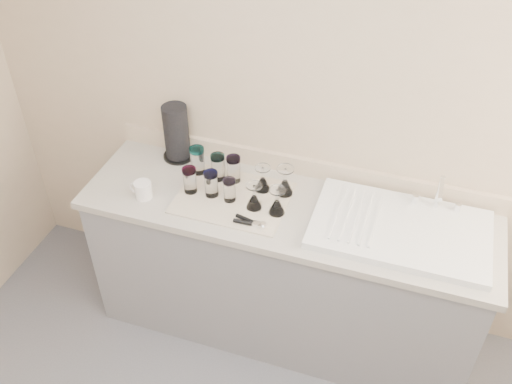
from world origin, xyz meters
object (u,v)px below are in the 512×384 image
(sink_unit, at_px, (401,229))
(tumbler_magenta, at_px, (190,180))
(tumbler_teal, at_px, (197,160))
(can_opener, at_px, (250,222))
(paper_towel_roll, at_px, (176,133))
(tumbler_purple, at_px, (234,169))
(tumbler_lavender, at_px, (229,190))
(goblet_front_right, at_px, (277,205))
(goblet_back_left, at_px, (263,182))
(goblet_back_right, at_px, (285,185))
(tumbler_blue, at_px, (211,184))
(tumbler_cyan, at_px, (218,167))
(white_mug, at_px, (143,190))
(goblet_front_left, at_px, (254,200))

(sink_unit, xyz_separation_m, tumbler_magenta, (-1.05, -0.04, 0.06))
(tumbler_teal, height_order, can_opener, tumbler_teal)
(sink_unit, relative_size, paper_towel_roll, 2.60)
(tumbler_purple, xyz_separation_m, paper_towel_roll, (-0.36, 0.11, 0.07))
(tumbler_lavender, distance_m, can_opener, 0.21)
(tumbler_magenta, relative_size, goblet_front_right, 0.98)
(goblet_back_left, height_order, goblet_back_right, goblet_back_right)
(tumbler_magenta, xyz_separation_m, paper_towel_roll, (-0.19, 0.26, 0.07))
(tumbler_blue, distance_m, goblet_back_left, 0.26)
(goblet_back_right, bearing_deg, tumbler_lavender, -150.40)
(sink_unit, xyz_separation_m, tumbler_purple, (-0.87, 0.11, 0.06))
(tumbler_teal, bearing_deg, tumbler_purple, -1.98)
(can_opener, bearing_deg, tumbler_blue, 150.21)
(tumbler_cyan, relative_size, white_mug, 1.20)
(tumbler_purple, bearing_deg, paper_towel_roll, 163.20)
(sink_unit, xyz_separation_m, tumbler_teal, (-1.07, 0.11, 0.07))
(goblet_front_left, xyz_separation_m, white_mug, (-0.56, -0.09, -0.01))
(sink_unit, relative_size, goblet_front_left, 5.90)
(goblet_front_right, relative_size, white_mug, 1.17)
(tumbler_magenta, height_order, goblet_back_left, same)
(tumbler_purple, distance_m, tumbler_magenta, 0.23)
(sink_unit, relative_size, goblet_back_right, 5.30)
(goblet_front_right, bearing_deg, tumbler_magenta, 177.83)
(sink_unit, xyz_separation_m, tumbler_blue, (-0.93, -0.04, 0.06))
(tumbler_magenta, bearing_deg, tumbler_lavender, -0.17)
(tumbler_teal, bearing_deg, tumbler_lavender, -33.84)
(tumbler_purple, bearing_deg, goblet_front_right, -30.78)
(tumbler_purple, xyz_separation_m, goblet_back_left, (0.16, -0.02, -0.03))
(goblet_back_left, bearing_deg, tumbler_lavender, -135.07)
(sink_unit, relative_size, goblet_front_right, 5.72)
(sink_unit, xyz_separation_m, white_mug, (-1.26, -0.15, 0.03))
(paper_towel_roll, bearing_deg, tumbler_purple, -16.80)
(goblet_front_left, bearing_deg, goblet_front_right, -1.12)
(white_mug, bearing_deg, can_opener, -2.87)
(goblet_back_left, height_order, can_opener, goblet_back_left)
(tumbler_purple, distance_m, goblet_front_right, 0.33)
(can_opener, bearing_deg, paper_towel_roll, 144.14)
(tumbler_teal, bearing_deg, goblet_back_right, -2.46)
(tumbler_magenta, bearing_deg, tumbler_cyan, 55.92)
(goblet_back_right, distance_m, goblet_front_right, 0.16)
(tumbler_teal, height_order, goblet_back_left, tumbler_teal)
(tumbler_blue, height_order, goblet_front_left, same)
(tumbler_purple, distance_m, goblet_back_right, 0.28)
(tumbler_purple, bearing_deg, tumbler_lavender, -77.35)
(tumbler_blue, relative_size, white_mug, 1.15)
(tumbler_teal, height_order, goblet_back_right, goblet_back_right)
(sink_unit, height_order, tumbler_teal, sink_unit)
(tumbler_blue, relative_size, can_opener, 0.88)
(sink_unit, bearing_deg, tumbler_magenta, -177.56)
(tumbler_blue, xyz_separation_m, goblet_front_left, (0.23, -0.02, -0.02))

